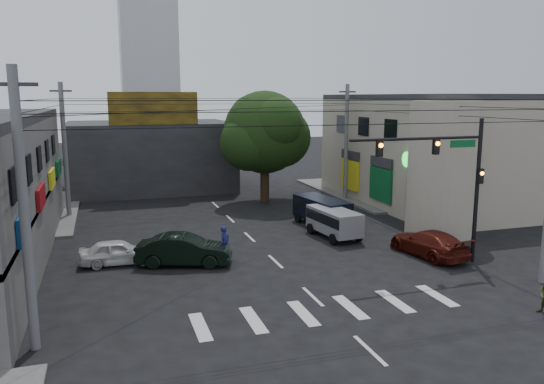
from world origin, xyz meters
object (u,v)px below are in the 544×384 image
navy_van (322,212)px  dark_sedan (184,250)px  street_tree (265,133)px  traffic_officer (225,243)px  utility_pole_near_left (24,213)px  maroon_sedan (429,243)px  utility_pole_far_left (65,151)px  traffic_gantry (450,168)px  silver_minivan (334,224)px  utility_pole_far_right (346,143)px  white_compact (118,252)px

navy_van → dark_sedan: bearing=109.3°
street_tree → traffic_officer: size_ratio=4.87×
utility_pole_near_left → maroon_sedan: utility_pole_near_left is taller
dark_sedan → utility_pole_far_left: bearing=42.0°
street_tree → traffic_gantry: size_ratio=1.21×
traffic_officer → traffic_gantry: bearing=-61.8°
navy_van → utility_pole_near_left: bearing=119.3°
traffic_gantry → silver_minivan: bearing=115.9°
utility_pole_far_left → navy_van: (15.67, -7.74, -3.70)m
utility_pole_far_right → traffic_officer: bearing=-134.8°
silver_minivan → white_compact: bearing=89.9°
navy_van → traffic_officer: (-7.56, -5.26, -0.01)m
utility_pole_far_left → maroon_sedan: bearing=-40.0°
traffic_gantry → traffic_officer: traffic_gantry is taller
utility_pole_near_left → utility_pole_far_right: 29.35m
white_compact → silver_minivan: silver_minivan is taller
utility_pole_far_right → navy_van: size_ratio=1.94×
traffic_gantry → utility_pole_far_left: bearing=137.1°
traffic_gantry → utility_pole_far_right: utility_pole_far_right is taller
street_tree → traffic_gantry: (3.82, -18.00, -0.64)m
utility_pole_far_right → maroon_sedan: size_ratio=1.85×
utility_pole_far_right → dark_sedan: bearing=-138.8°
silver_minivan → utility_pole_far_right: bearing=-34.9°
utility_pole_near_left → utility_pole_far_right: bearing=44.3°
utility_pole_far_left → navy_van: utility_pole_far_left is taller
street_tree → utility_pole_far_left: 14.56m
white_compact → navy_van: 13.46m
street_tree → maroon_sedan: bearing=-76.6°
utility_pole_near_left → utility_pole_far_left: same height
silver_minivan → navy_van: bearing=-15.1°
utility_pole_near_left → utility_pole_far_left: size_ratio=1.00×
street_tree → silver_minivan: bearing=-86.4°
street_tree → utility_pole_far_left: bearing=-176.1°
silver_minivan → street_tree: bearing=-2.8°
street_tree → utility_pole_far_right: size_ratio=0.95×
maroon_sedan → navy_van: (-2.76, 7.74, 0.21)m
utility_pole_far_right → silver_minivan: (-5.77, -10.62, -3.75)m
utility_pole_far_right → traffic_gantry: bearing=-98.9°
white_compact → traffic_officer: (5.20, -1.00, 0.26)m
dark_sedan → maroon_sedan: (12.39, -2.37, -0.08)m
white_compact → navy_van: (12.76, 4.26, 0.27)m
navy_van → white_compact: bearing=98.6°
utility_pole_far_left → traffic_officer: utility_pole_far_left is taller
utility_pole_near_left → silver_minivan: utility_pole_near_left is taller
white_compact → traffic_officer: bearing=-99.6°
dark_sedan → traffic_officer: bearing=-69.6°
maroon_sedan → traffic_officer: size_ratio=2.78×
street_tree → dark_sedan: (-8.46, -14.11, -4.71)m
dark_sedan → traffic_officer: traffic_officer is taller
street_tree → white_compact: bearing=-131.7°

